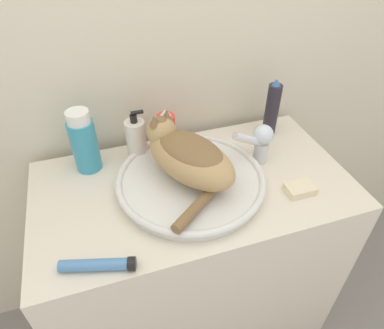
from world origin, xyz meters
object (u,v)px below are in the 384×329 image
at_px(cat, 188,155).
at_px(cream_tube, 99,265).
at_px(soap_pump_bottle, 136,140).
at_px(mouthwash_bottle, 84,142).
at_px(hairspray_can_black, 272,109).
at_px(spray_bottle_trigger, 166,133).
at_px(soap_bar, 300,189).
at_px(faucet, 260,141).

height_order(cat, cream_tube, cat).
xyz_separation_m(soap_pump_bottle, mouthwash_bottle, (-0.15, -0.00, 0.03)).
bearing_deg(cream_tube, hairspray_can_black, 30.92).
xyz_separation_m(hairspray_can_black, spray_bottle_trigger, (-0.37, 0.00, -0.02)).
bearing_deg(cream_tube, mouthwash_bottle, 88.11).
bearing_deg(spray_bottle_trigger, cream_tube, -124.73).
bearing_deg(soap_bar, soap_pump_bottle, 143.61).
distance_m(spray_bottle_trigger, soap_pump_bottle, 0.10).
bearing_deg(soap_bar, faucet, 107.52).
xyz_separation_m(hairspray_can_black, soap_pump_bottle, (-0.47, 0.00, -0.03)).
distance_m(soap_pump_bottle, mouthwash_bottle, 0.15).
bearing_deg(soap_bar, mouthwash_bottle, 151.81).
height_order(hairspray_can_black, soap_bar, hairspray_can_black).
distance_m(spray_bottle_trigger, soap_bar, 0.44).
relative_size(cat, faucet, 2.53).
xyz_separation_m(cat, cream_tube, (-0.28, -0.21, -0.10)).
relative_size(hairspray_can_black, soap_bar, 2.50).
bearing_deg(hairspray_can_black, cat, -154.07).
bearing_deg(spray_bottle_trigger, faucet, -27.68).
xyz_separation_m(cat, soap_bar, (0.29, -0.13, -0.10)).
bearing_deg(faucet, spray_bottle_trigger, -38.17).
distance_m(soap_pump_bottle, cream_tube, 0.42).
bearing_deg(spray_bottle_trigger, mouthwash_bottle, 180.00).
distance_m(hairspray_can_black, soap_pump_bottle, 0.47).
bearing_deg(soap_pump_bottle, soap_bar, -36.39).
bearing_deg(faucet, cat, -2.06).
xyz_separation_m(hairspray_can_black, cream_tube, (-0.63, -0.38, -0.08)).
bearing_deg(mouthwash_bottle, faucet, -14.94).
height_order(faucet, soap_pump_bottle, soap_pump_bottle).
height_order(cat, soap_bar, cat).
relative_size(faucet, soap_pump_bottle, 0.84).
bearing_deg(mouthwash_bottle, spray_bottle_trigger, 0.00).
bearing_deg(mouthwash_bottle, cat, -32.81).
relative_size(faucet, mouthwash_bottle, 0.72).
bearing_deg(faucet, mouthwash_bottle, -25.44).
bearing_deg(cat, soap_pump_bottle, 5.29).
xyz_separation_m(hairspray_can_black, mouthwash_bottle, (-0.62, 0.00, 0.00)).
xyz_separation_m(cat, spray_bottle_trigger, (-0.02, 0.17, -0.04)).
relative_size(hairspray_can_black, cream_tube, 1.17).
height_order(cream_tube, soap_bar, cream_tube).
bearing_deg(soap_bar, hairspray_can_black, 78.93).
xyz_separation_m(hairspray_can_black, soap_bar, (-0.06, -0.30, -0.08)).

